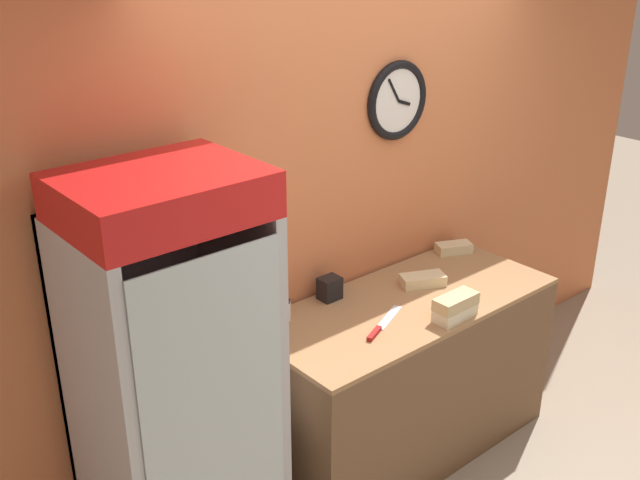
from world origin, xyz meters
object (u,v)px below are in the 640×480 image
(sandwich_stack_bottom, at_px, (455,313))
(sandwich_flat_right, at_px, (423,280))
(condiment_jar, at_px, (283,310))
(sandwich_stack_middle, at_px, (456,302))
(sandwich_flat_left, at_px, (454,248))
(chefs_knife, at_px, (380,327))
(beverage_cooler, at_px, (167,367))
(napkin_dispenser, at_px, (330,288))

(sandwich_stack_bottom, height_order, sandwich_flat_right, sandwich_stack_bottom)
(sandwich_flat_right, xyz_separation_m, condiment_jar, (-0.80, 0.19, 0.02))
(sandwich_stack_middle, bearing_deg, sandwich_flat_left, 40.78)
(sandwich_stack_bottom, bearing_deg, chefs_knife, 154.89)
(beverage_cooler, relative_size, napkin_dispenser, 15.76)
(beverage_cooler, distance_m, chefs_knife, 1.06)
(sandwich_stack_middle, xyz_separation_m, condiment_jar, (-0.65, 0.54, -0.04))
(chefs_knife, xyz_separation_m, condiment_jar, (-0.30, 0.37, 0.05))
(sandwich_stack_bottom, height_order, napkin_dispenser, napkin_dispenser)
(sandwich_stack_middle, distance_m, condiment_jar, 0.85)
(sandwich_flat_left, bearing_deg, beverage_cooler, -175.18)
(sandwich_flat_left, xyz_separation_m, condiment_jar, (-1.26, 0.01, 0.02))
(sandwich_flat_right, xyz_separation_m, napkin_dispenser, (-0.49, 0.20, 0.03))
(beverage_cooler, distance_m, napkin_dispenser, 1.07)
(beverage_cooler, bearing_deg, condiment_jar, 13.76)
(sandwich_stack_middle, xyz_separation_m, chefs_knife, (-0.35, 0.17, -0.09))
(beverage_cooler, height_order, napkin_dispenser, beverage_cooler)
(beverage_cooler, relative_size, condiment_jar, 17.60)
(beverage_cooler, height_order, sandwich_flat_right, beverage_cooler)
(sandwich_flat_right, height_order, napkin_dispenser, napkin_dispenser)
(sandwich_flat_left, height_order, sandwich_flat_right, sandwich_flat_right)
(sandwich_stack_bottom, height_order, sandwich_flat_left, sandwich_stack_bottom)
(beverage_cooler, height_order, condiment_jar, beverage_cooler)
(beverage_cooler, xyz_separation_m, condiment_jar, (0.74, 0.18, -0.07))
(sandwich_stack_bottom, xyz_separation_m, chefs_knife, (-0.35, 0.17, -0.02))
(sandwich_stack_middle, bearing_deg, condiment_jar, 140.42)
(beverage_cooler, bearing_deg, sandwich_flat_right, -0.20)
(chefs_knife, relative_size, condiment_jar, 3.43)
(beverage_cooler, xyz_separation_m, sandwich_flat_left, (2.00, 0.17, -0.09))
(napkin_dispenser, bearing_deg, sandwich_flat_left, -1.73)
(sandwich_flat_right, xyz_separation_m, chefs_knife, (-0.50, -0.19, -0.02))
(sandwich_stack_middle, relative_size, condiment_jar, 2.23)
(chefs_knife, height_order, condiment_jar, condiment_jar)
(sandwich_stack_bottom, bearing_deg, sandwich_flat_left, 40.78)
(sandwich_stack_middle, bearing_deg, napkin_dispenser, 121.06)
(sandwich_stack_bottom, bearing_deg, sandwich_stack_middle, 0.00)
(sandwich_stack_bottom, xyz_separation_m, sandwich_stack_middle, (0.00, 0.00, 0.06))
(sandwich_flat_left, bearing_deg, chefs_knife, -159.40)
(condiment_jar, bearing_deg, sandwich_stack_bottom, -39.58)
(napkin_dispenser, bearing_deg, sandwich_stack_bottom, -58.94)
(sandwich_stack_bottom, xyz_separation_m, condiment_jar, (-0.65, 0.54, 0.02))
(beverage_cooler, xyz_separation_m, napkin_dispenser, (1.05, 0.20, -0.06))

